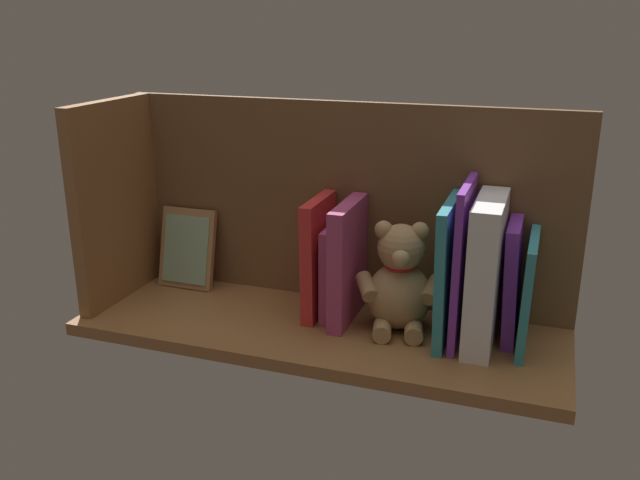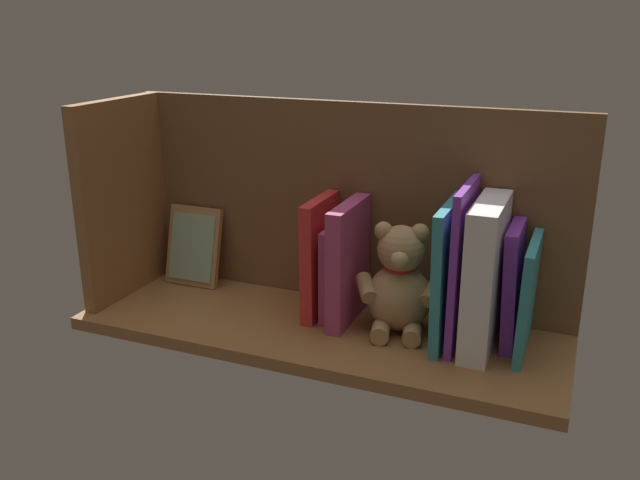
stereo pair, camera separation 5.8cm
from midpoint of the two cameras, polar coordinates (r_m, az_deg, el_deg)
name	(u,v)px [view 2 (the right image)]	position (r cm, az deg, el deg)	size (l,w,h in cm)	color
ground_plane	(320,329)	(121.56, 1.39, -7.52)	(85.45, 29.99, 2.20)	brown
shelf_back_panel	(346,204)	(125.81, 3.54, 3.05)	(85.45, 1.50, 37.62)	brown
shelf_side_divider	(123,199)	(133.70, -15.09, 3.37)	(2.40, 23.99, 37.62)	brown
book_0	(528,297)	(114.21, 18.54, -4.59)	(1.43, 16.01, 18.56)	teal
book_1	(513,285)	(115.90, 17.36, -3.68)	(2.08, 12.00, 20.24)	purple
dictionary_thick_white	(485,275)	(112.71, 15.19, -2.91)	(4.61, 17.68, 24.63)	white
book_2	(462,265)	(113.23, 13.37, -2.05)	(1.23, 16.88, 26.87)	purple
book_3	(447,273)	(113.82, 12.13, -2.72)	(1.65, 17.53, 23.63)	teal
teddy_bear	(399,284)	(116.64, 8.14, -3.71)	(15.34, 13.95, 19.33)	tan
book_4	(348,263)	(119.03, 3.81, -1.93)	(2.76, 15.57, 21.53)	#B23F72
book_5	(335,270)	(121.95, 2.67, -2.53)	(1.43, 12.82, 17.03)	#B23F72
book_6	(320,257)	(121.64, 1.40, -1.42)	(2.26, 13.72, 21.58)	red
picture_frame_leaning	(194,246)	(138.35, -9.41, -0.53)	(11.55, 5.24, 15.79)	#A87A4C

